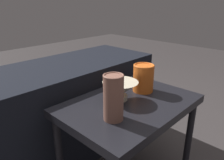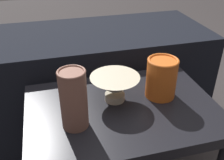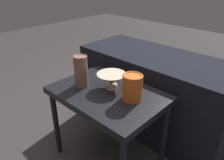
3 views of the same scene
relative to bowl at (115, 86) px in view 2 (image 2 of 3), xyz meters
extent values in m
cube|color=black|center=(0.02, -0.05, -0.08)|extent=(0.67, 0.46, 0.04)
cylinder|color=black|center=(-0.28, 0.15, -0.34)|extent=(0.04, 0.04, 0.49)
cylinder|color=black|center=(0.31, 0.15, -0.34)|extent=(0.04, 0.04, 0.49)
cube|color=black|center=(0.02, 0.48, -0.28)|extent=(1.18, 0.50, 0.62)
cylinder|color=beige|center=(0.00, 0.00, -0.05)|extent=(0.07, 0.07, 0.03)
cone|color=beige|center=(0.00, 0.00, 0.00)|extent=(0.18, 0.18, 0.07)
cylinder|color=brown|center=(-0.16, -0.10, 0.04)|extent=(0.08, 0.08, 0.19)
torus|color=brown|center=(-0.16, -0.10, 0.13)|extent=(0.09, 0.09, 0.01)
cylinder|color=orange|center=(0.17, -0.01, 0.01)|extent=(0.11, 0.11, 0.14)
torus|color=orange|center=(0.17, -0.01, 0.09)|extent=(0.11, 0.11, 0.01)
camera|label=1|loc=(-0.74, -0.65, 0.42)|focal=35.00mm
camera|label=2|loc=(-0.21, -0.76, 0.49)|focal=42.00mm
camera|label=3|loc=(0.81, -0.84, 0.59)|focal=35.00mm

